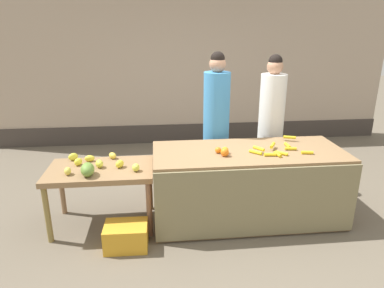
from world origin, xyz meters
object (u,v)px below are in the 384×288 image
Objects in this scene: vendor_woman_white_shirt at (271,124)px; produce_sack at (172,174)px; produce_crate at (126,236)px; vendor_woman_blue_shirt at (216,125)px.

vendor_woman_white_shirt is 1.51m from produce_sack.
vendor_woman_blue_shirt is at bearing 46.37° from produce_crate.
vendor_woman_blue_shirt is at bearing -2.96° from produce_sack.
vendor_woman_white_shirt is at bearing 1.79° from produce_sack.
vendor_woman_white_shirt reaches higher than produce_sack.
produce_crate is (-1.13, -1.19, -0.83)m from vendor_woman_blue_shirt.
vendor_woman_blue_shirt is 3.56× the size of produce_sack.
vendor_woman_blue_shirt is 0.77m from vendor_woman_white_shirt.
vendor_woman_white_shirt reaches higher than produce_crate.
produce_sack is at bearing 65.98° from produce_crate.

